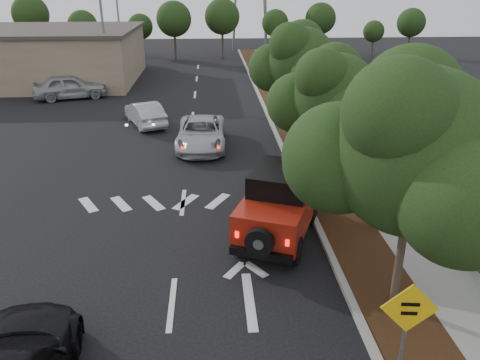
{
  "coord_description": "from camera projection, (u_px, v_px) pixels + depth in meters",
  "views": [
    {
      "loc": [
        1.12,
        -9.89,
        7.65
      ],
      "look_at": [
        1.95,
        3.0,
        2.13
      ],
      "focal_mm": 35.0,
      "sensor_mm": 36.0,
      "label": 1
    }
  ],
  "objects": [
    {
      "name": "street_tree_far",
      "position": [
        298.0,
        141.0,
        24.27
      ],
      "size": [
        3.4,
        3.4,
        5.62
      ],
      "primitive_type": null,
      "color": "black",
      "rests_on": "ground"
    },
    {
      "name": "transmission_tower",
      "position": [
        250.0,
        49.0,
        56.42
      ],
      "size": [
        7.0,
        4.0,
        28.0
      ],
      "primitive_type": null,
      "color": "slate",
      "rests_on": "ground"
    },
    {
      "name": "street_tree_mid",
      "position": [
        327.0,
        193.0,
        18.31
      ],
      "size": [
        3.2,
        3.2,
        5.32
      ],
      "primitive_type": null,
      "color": "black",
      "rests_on": "ground"
    },
    {
      "name": "silver_sedan_oncoming",
      "position": [
        145.0,
        113.0,
        26.65
      ],
      "size": [
        2.9,
        4.33,
        1.35
      ],
      "primitive_type": "imported",
      "rotation": [
        0.0,
        0.0,
        3.54
      ],
      "color": "#ACAFB4",
      "rests_on": "ground"
    },
    {
      "name": "light_pole_b",
      "position": [
        123.0,
        64.0,
        46.45
      ],
      "size": [
        2.0,
        0.22,
        9.0
      ],
      "primitive_type": null,
      "color": "slate",
      "rests_on": "ground"
    },
    {
      "name": "parked_suv",
      "position": [
        70.0,
        87.0,
        32.59
      ],
      "size": [
        5.27,
        3.3,
        1.67
      ],
      "primitive_type": "imported",
      "rotation": [
        0.0,
        0.0,
        1.86
      ],
      "color": "#9EA2A6",
      "rests_on": "ground"
    },
    {
      "name": "light_pole_a",
      "position": [
        110.0,
        90.0,
        35.49
      ],
      "size": [
        2.0,
        0.22,
        9.0
      ],
      "primitive_type": null,
      "color": "slate",
      "rests_on": "ground"
    },
    {
      "name": "silver_suv_ahead",
      "position": [
        201.0,
        133.0,
        23.12
      ],
      "size": [
        2.47,
        5.12,
        1.41
      ],
      "primitive_type": "imported",
      "rotation": [
        0.0,
        0.0,
        -0.03
      ],
      "color": "#B3B6BB",
      "rests_on": "ground"
    },
    {
      "name": "ground",
      "position": [
        172.0,
        304.0,
        12.01
      ],
      "size": [
        120.0,
        120.0,
        0.0
      ],
      "primitive_type": "plane",
      "color": "black",
      "rests_on": "ground"
    },
    {
      "name": "red_jeep",
      "position": [
        281.0,
        202.0,
        14.92
      ],
      "size": [
        3.29,
        4.57,
        2.23
      ],
      "rotation": [
        0.0,
        0.0,
        -0.38
      ],
      "color": "black",
      "rests_on": "ground"
    },
    {
      "name": "terracotta_planter",
      "position": [
        382.0,
        206.0,
        15.39
      ],
      "size": [
        0.7,
        0.7,
        1.22
      ],
      "rotation": [
        0.0,
        0.0,
        0.1
      ],
      "color": "brown",
      "rests_on": "ground"
    },
    {
      "name": "planting_strip",
      "position": [
        301.0,
        146.0,
        23.33
      ],
      "size": [
        1.8,
        70.0,
        0.12
      ],
      "primitive_type": "cube",
      "color": "black",
      "rests_on": "ground"
    },
    {
      "name": "curb",
      "position": [
        282.0,
        146.0,
        23.27
      ],
      "size": [
        0.2,
        70.0,
        0.15
      ],
      "primitive_type": "cube",
      "color": "#9E9B93",
      "rests_on": "ground"
    },
    {
      "name": "sidewalk",
      "position": [
        339.0,
        145.0,
        23.44
      ],
      "size": [
        2.0,
        70.0,
        0.12
      ],
      "primitive_type": "cube",
      "color": "gray",
      "rests_on": "ground"
    },
    {
      "name": "speed_hump_sign",
      "position": [
        407.0,
        320.0,
        8.99
      ],
      "size": [
        1.1,
        0.15,
        2.36
      ],
      "rotation": [
        0.0,
        0.0,
        -0.12
      ],
      "color": "slate",
      "rests_on": "ground"
    },
    {
      "name": "street_tree_near",
      "position": [
        392.0,
        307.0,
        11.88
      ],
      "size": [
        3.8,
        3.8,
        5.92
      ],
      "primitive_type": null,
      "color": "black",
      "rests_on": "ground"
    },
    {
      "name": "hedge",
      "position": [
        367.0,
        138.0,
        23.39
      ],
      "size": [
        0.8,
        70.0,
        0.8
      ],
      "primitive_type": "cube",
      "color": "black",
      "rests_on": "ground"
    }
  ]
}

